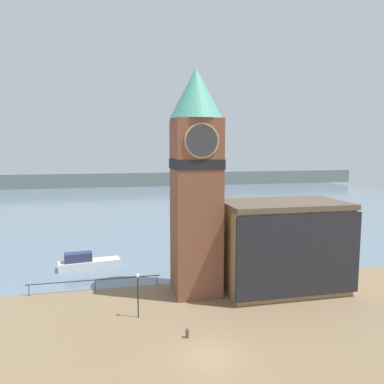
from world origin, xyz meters
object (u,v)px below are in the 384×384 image
(clock_tower, at_px, (196,177))
(mooring_bollard_near, at_px, (187,332))
(lamp_post, at_px, (138,287))
(pier_building, at_px, (283,245))
(boat_near, at_px, (87,262))

(clock_tower, bearing_deg, mooring_bollard_near, -107.38)
(mooring_bollard_near, relative_size, lamp_post, 0.20)
(mooring_bollard_near, xyz_separation_m, lamp_post, (-3.26, 4.13, 2.22))
(pier_building, height_order, lamp_post, pier_building)
(pier_building, relative_size, mooring_bollard_near, 16.29)
(pier_building, bearing_deg, lamp_post, -167.00)
(lamp_post, bearing_deg, boat_near, 108.95)
(boat_near, distance_m, mooring_bollard_near, 19.92)
(clock_tower, relative_size, pier_building, 1.75)
(pier_building, relative_size, boat_near, 1.69)
(clock_tower, bearing_deg, boat_near, 137.44)
(pier_building, distance_m, mooring_bollard_near, 14.00)
(clock_tower, height_order, mooring_bollard_near, clock_tower)
(clock_tower, xyz_separation_m, pier_building, (8.54, -0.90, -6.79))
(boat_near, height_order, lamp_post, lamp_post)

